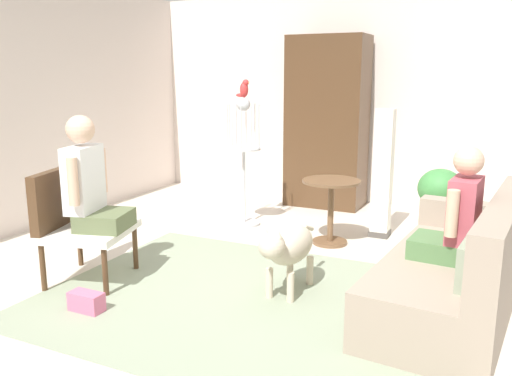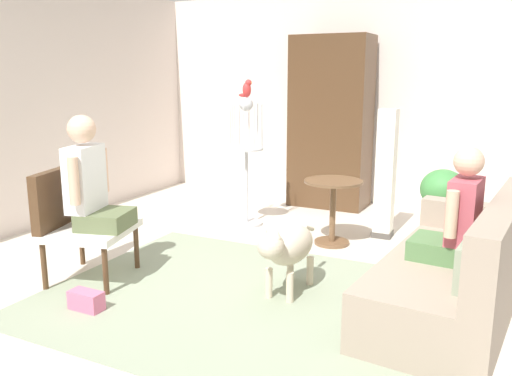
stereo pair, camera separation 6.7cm
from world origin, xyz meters
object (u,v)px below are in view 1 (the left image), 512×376
Objects in this scene: armoire_cabinet at (327,123)px; handbag at (86,302)px; person_on_armchair at (89,183)px; dog at (288,246)px; parrot at (244,89)px; potted_plant at (440,196)px; armchair at (74,217)px; round_end_table at (331,202)px; person_on_couch at (456,215)px; couch at (459,272)px; column_lamp at (383,174)px; bird_cage_stand at (244,164)px.

armoire_cabinet is 3.95m from handbag.
armoire_cabinet is (0.91, 3.28, 0.25)m from person_on_armchair.
dog is 4.62× the size of parrot.
armchair is at bearing -141.01° from potted_plant.
handbag is at bearing -116.23° from round_end_table.
armchair is 1.14× the size of person_on_couch.
dog is at bearing -170.16° from couch.
parrot is (0.39, 1.99, 0.70)m from person_on_armchair.
armoire_cabinet is at bearing 125.07° from couch.
parrot is (0.54, 2.04, 0.98)m from armchair.
armoire_cabinet reaches higher than parrot.
handbag is at bearing -119.00° from column_lamp.
person_on_couch is 1.50m from potted_plant.
couch reaches higher than dog.
armoire_cabinet reaches higher than person_on_couch.
column_lamp is (1.87, 2.22, -0.16)m from person_on_armchair.
couch is 1.36× the size of bird_cage_stand.
person_on_armchair reaches higher than round_end_table.
couch is 3.01m from armchair.
handbag is (-0.55, -3.78, -1.00)m from armoire_cabinet.
bird_cage_stand is 1.51m from column_lamp.
person_on_couch is (2.87, 0.65, 0.19)m from armchair.
round_end_table is at bearing 139.45° from couch.
armoire_cabinet reaches higher than column_lamp.
bird_cage_stand is at bearing 89.59° from handbag.
bird_cage_stand reaches higher than person_on_armchair.
dog is at bearing -53.49° from parrot.
bird_cage_stand is 0.67× the size of armoire_cabinet.
parrot reaches higher than person_on_armchair.
person_on_couch is 1.72m from round_end_table.
couch is 2.21× the size of dog.
bird_cage_stand reaches higher than dog.
column_lamp is 1.49m from armoire_cabinet.
dog is at bearing -53.28° from bird_cage_stand.
dog is 3.46× the size of handbag.
person_on_armchair is 2.15m from parrot.
person_on_armchair is 2.32m from round_end_table.
round_end_table is 0.49× the size of column_lamp.
armoire_cabinet is 8.40× the size of handbag.
armoire_cabinet reaches higher than round_end_table.
round_end_table is (-1.30, 1.11, 0.12)m from couch.
dog is at bearing 15.40° from armchair.
potted_plant is at bearing -38.22° from armoire_cabinet.
potted_plant is (2.08, 0.07, -0.18)m from bird_cage_stand.
armchair reaches higher than potted_plant.
handbag is (0.36, -0.50, -0.75)m from person_on_armchair.
column_lamp is at bearing 119.66° from couch.
couch is at bearing -29.65° from parrot.
dog reaches higher than handbag.
parrot reaches higher than bird_cage_stand.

